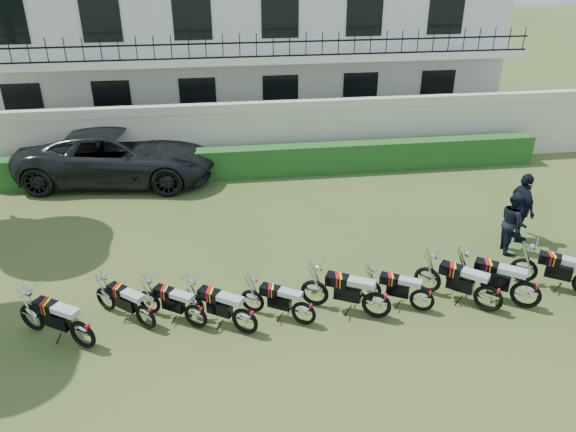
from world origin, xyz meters
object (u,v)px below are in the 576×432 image
(motorcycle_1, at_px, (145,312))
(motorcycle_7, at_px, (489,292))
(suv, at_px, (118,155))
(motorcycle_5, at_px, (377,299))
(motorcycle_3, at_px, (245,315))
(officer_5, at_px, (522,208))
(motorcycle_4, at_px, (304,308))
(motorcycle_8, at_px, (527,288))
(officer_4, at_px, (514,222))
(motorcycle_0, at_px, (82,328))
(motorcycle_2, at_px, (195,311))
(motorcycle_6, at_px, (423,295))

(motorcycle_1, height_order, motorcycle_7, motorcycle_7)
(suv, bearing_deg, motorcycle_5, -135.76)
(motorcycle_3, bearing_deg, officer_5, -35.27)
(motorcycle_4, bearing_deg, motorcycle_8, -61.09)
(suv, height_order, officer_5, officer_5)
(suv, height_order, officer_4, suv)
(motorcycle_4, distance_m, motorcycle_5, 1.56)
(motorcycle_3, relative_size, motorcycle_5, 0.89)
(motorcycle_0, relative_size, motorcycle_7, 1.08)
(motorcycle_0, height_order, motorcycle_2, motorcycle_0)
(motorcycle_5, height_order, suv, suv)
(motorcycle_4, xyz_separation_m, officer_5, (6.20, 2.82, 0.51))
(motorcycle_5, height_order, officer_5, officer_5)
(motorcycle_4, xyz_separation_m, motorcycle_5, (1.56, 0.01, 0.07))
(motorcycle_4, bearing_deg, motorcycle_5, -59.71)
(motorcycle_3, distance_m, motorcycle_8, 6.08)
(motorcycle_1, relative_size, officer_5, 0.73)
(motorcycle_2, distance_m, motorcycle_7, 6.22)
(motorcycle_0, xyz_separation_m, motorcycle_2, (2.18, 0.34, -0.06))
(motorcycle_6, bearing_deg, officer_4, -26.48)
(motorcycle_5, bearing_deg, motorcycle_4, 117.42)
(motorcycle_6, height_order, motorcycle_8, motorcycle_8)
(motorcycle_3, distance_m, motorcycle_7, 5.22)
(motorcycle_0, bearing_deg, motorcycle_5, -56.25)
(motorcycle_4, height_order, motorcycle_6, motorcycle_4)
(motorcycle_4, bearing_deg, motorcycle_3, 125.98)
(motorcycle_2, relative_size, officer_4, 0.92)
(motorcycle_3, xyz_separation_m, motorcycle_6, (3.82, 0.25, -0.05))
(motorcycle_1, bearing_deg, motorcycle_5, -53.29)
(motorcycle_1, height_order, officer_4, officer_4)
(motorcycle_1, distance_m, motorcycle_4, 3.25)
(motorcycle_7, xyz_separation_m, officer_4, (1.75, 2.42, 0.31))
(motorcycle_4, distance_m, motorcycle_6, 2.60)
(motorcycle_3, xyz_separation_m, motorcycle_7, (5.22, 0.04, 0.03))
(motorcycle_2, xyz_separation_m, motorcycle_6, (4.81, -0.09, -0.01))
(motorcycle_8, xyz_separation_m, suv, (-9.59, 8.47, 0.35))
(motorcycle_4, distance_m, suv, 9.64)
(motorcycle_1, distance_m, suv, 8.22)
(motorcycle_8, relative_size, suv, 0.28)
(motorcycle_8, bearing_deg, officer_5, 10.82)
(motorcycle_1, relative_size, motorcycle_3, 0.86)
(motorcycle_3, bearing_deg, motorcycle_7, -56.47)
(motorcycle_2, height_order, motorcycle_8, motorcycle_8)
(motorcycle_4, xyz_separation_m, suv, (-4.74, 8.38, 0.43))
(suv, xyz_separation_m, officer_5, (10.94, -5.56, 0.08))
(motorcycle_0, bearing_deg, motorcycle_1, -36.34)
(suv, distance_m, officer_4, 12.10)
(motorcycle_2, bearing_deg, suv, 50.23)
(motorcycle_5, xyz_separation_m, motorcycle_8, (3.30, -0.09, 0.01))
(motorcycle_2, distance_m, officer_5, 8.83)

